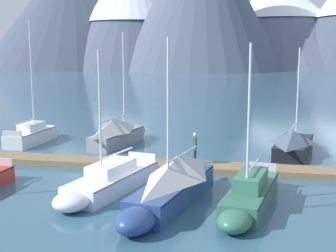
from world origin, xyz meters
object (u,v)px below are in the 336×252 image
(sailboat_far_berth, at_px, (172,183))
(person_on_dock, at_px, (195,146))
(sailboat_outer_slip, at_px, (249,195))
(sailboat_nearest_berth, at_px, (34,134))
(sailboat_mid_dock_starboard, at_px, (108,181))
(sailboat_mid_dock_port, at_px, (118,132))
(sailboat_end_of_dock, at_px, (294,142))

(sailboat_far_berth, height_order, person_on_dock, sailboat_far_berth)
(sailboat_outer_slip, bearing_deg, sailboat_far_berth, -178.76)
(sailboat_nearest_berth, bearing_deg, sailboat_mid_dock_starboard, -49.43)
(sailboat_mid_dock_port, relative_size, sailboat_mid_dock_starboard, 1.08)
(sailboat_nearest_berth, distance_m, person_on_dock, 13.19)
(sailboat_far_berth, xyz_separation_m, sailboat_outer_slip, (3.14, 0.07, -0.35))
(sailboat_mid_dock_starboard, xyz_separation_m, person_on_dock, (3.30, 4.90, 0.73))
(sailboat_nearest_berth, distance_m, sailboat_end_of_dock, 17.65)
(sailboat_nearest_berth, xyz_separation_m, sailboat_far_berth, (11.84, -11.30, 0.30))
(sailboat_mid_dock_starboard, relative_size, person_on_dock, 4.17)
(sailboat_end_of_dock, xyz_separation_m, person_on_dock, (-5.59, -4.85, 0.52))
(sailboat_far_berth, bearing_deg, sailboat_end_of_dock, 61.80)
(sailboat_mid_dock_port, bearing_deg, person_on_dock, -42.69)
(sailboat_mid_dock_port, distance_m, sailboat_far_berth, 12.83)
(sailboat_mid_dock_port, xyz_separation_m, sailboat_end_of_dock, (11.55, -0.65, -0.17))
(sailboat_mid_dock_starboard, bearing_deg, person_on_dock, 56.06)
(sailboat_far_berth, height_order, sailboat_end_of_dock, sailboat_far_berth)
(sailboat_mid_dock_starboard, bearing_deg, sailboat_end_of_dock, 47.64)
(sailboat_mid_dock_port, height_order, sailboat_mid_dock_starboard, sailboat_mid_dock_port)
(sailboat_nearest_berth, xyz_separation_m, sailboat_mid_dock_starboard, (8.75, -10.23, -0.07))
(sailboat_far_berth, distance_m, sailboat_end_of_dock, 12.28)
(sailboat_mid_dock_port, xyz_separation_m, sailboat_outer_slip, (8.89, -11.40, -0.36))
(sailboat_mid_dock_port, relative_size, sailboat_outer_slip, 1.12)
(sailboat_nearest_berth, height_order, sailboat_far_berth, sailboat_nearest_berth)
(sailboat_mid_dock_starboard, height_order, sailboat_outer_slip, sailboat_outer_slip)
(sailboat_mid_dock_port, bearing_deg, sailboat_far_berth, -63.37)
(sailboat_far_berth, bearing_deg, sailboat_nearest_berth, 136.34)
(sailboat_mid_dock_port, distance_m, person_on_dock, 8.12)
(sailboat_mid_dock_port, height_order, person_on_dock, sailboat_mid_dock_port)
(sailboat_nearest_berth, relative_size, person_on_dock, 5.01)
(sailboat_far_berth, relative_size, sailboat_end_of_dock, 1.17)
(sailboat_mid_dock_starboard, xyz_separation_m, sailboat_end_of_dock, (8.89, 9.75, 0.21))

